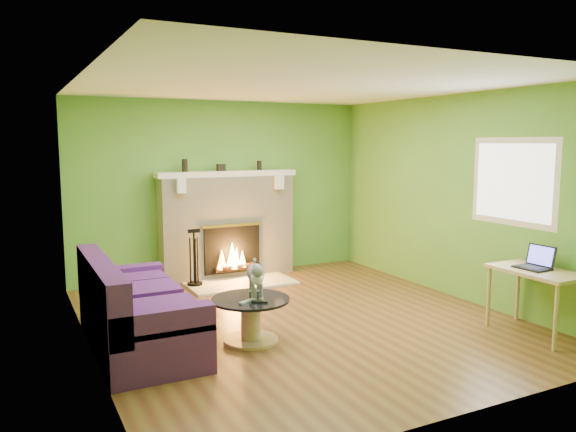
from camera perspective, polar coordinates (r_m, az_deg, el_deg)
name	(u,v)px	position (r m, az deg, el deg)	size (l,w,h in m)	color
floor	(301,320)	(6.45, 1.34, -10.50)	(5.00, 5.00, 0.00)	brown
ceiling	(302,85)	(6.17, 1.42, 13.15)	(5.00, 5.00, 0.00)	white
wall_back	(223,189)	(8.45, -6.65, 2.74)	(5.00, 5.00, 0.00)	#4F8A2D
wall_front	(468,241)	(4.16, 17.85, -2.42)	(5.00, 5.00, 0.00)	#4F8A2D
wall_left	(86,218)	(5.49, -19.80, -0.19)	(5.00, 5.00, 0.00)	#4F8A2D
wall_right	(456,197)	(7.50, 16.73, 1.88)	(5.00, 5.00, 0.00)	#4F8A2D
window_frame	(513,182)	(6.85, 21.93, 3.25)	(1.20, 1.20, 0.00)	silver
window_pane	(513,182)	(6.84, 21.88, 3.25)	(1.06, 1.06, 0.00)	white
fireplace	(228,226)	(8.34, -6.16, -0.97)	(2.10, 0.46, 1.58)	beige
hearth	(241,283)	(8.02, -4.77, -6.82)	(1.50, 0.75, 0.03)	beige
mantel	(227,174)	(8.24, -6.18, 4.30)	(2.10, 0.28, 0.08)	white
sofa	(133,313)	(5.75, -15.44, -9.44)	(0.90, 1.98, 0.89)	#4F1A65
coffee_table	(251,317)	(5.73, -3.81, -10.15)	(0.79, 0.79, 0.44)	tan
desk	(537,278)	(6.37, 23.95, -5.74)	(0.54, 0.93, 0.69)	tan
cat	(256,277)	(5.70, -3.30, -6.24)	(0.23, 0.62, 0.39)	slate
remote_silver	(246,302)	(5.53, -4.30, -8.67)	(0.17, 0.04, 0.02)	gray
remote_black	(260,302)	(5.52, -2.90, -8.70)	(0.16, 0.04, 0.02)	black
laptop	(533,257)	(6.34, 23.59, -3.87)	(0.28, 0.33, 0.24)	black
fire_tools	(194,257)	(7.86, -9.49, -4.12)	(0.21, 0.21, 0.79)	black
mantel_vase_left	(185,165)	(8.07, -10.45, 5.08)	(0.08, 0.08, 0.18)	black
mantel_vase_right	(259,165)	(8.46, -2.93, 5.16)	(0.07, 0.07, 0.14)	black
mantel_box	(221,167)	(8.24, -6.82, 4.92)	(0.12, 0.08, 0.10)	black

